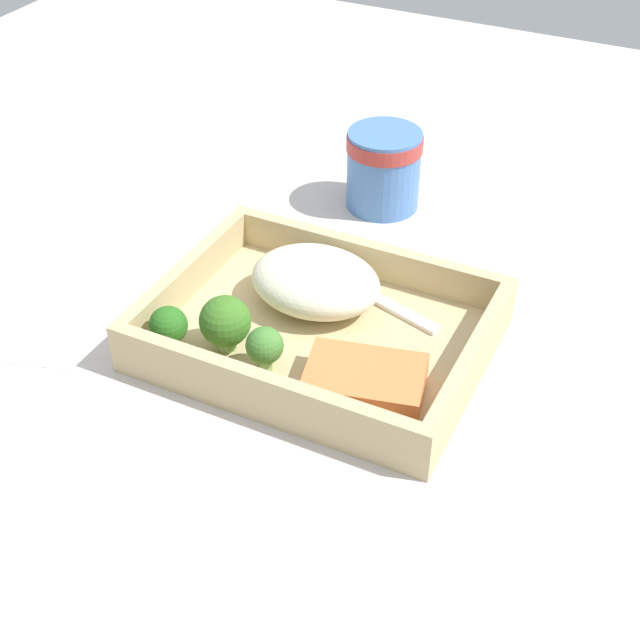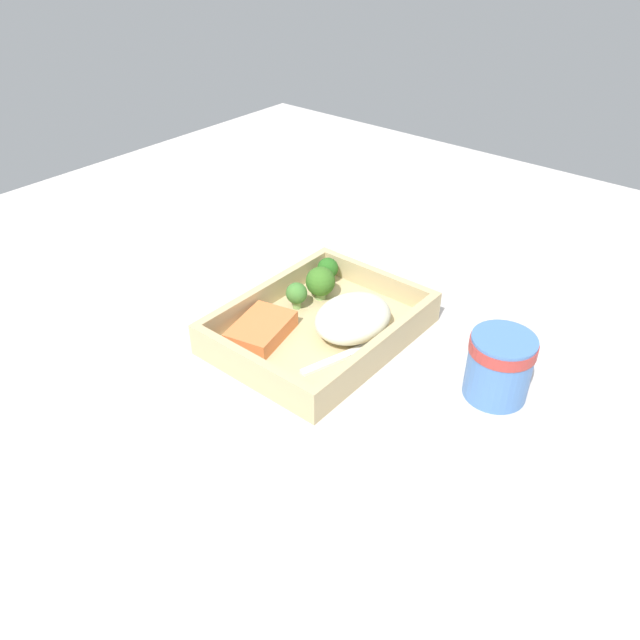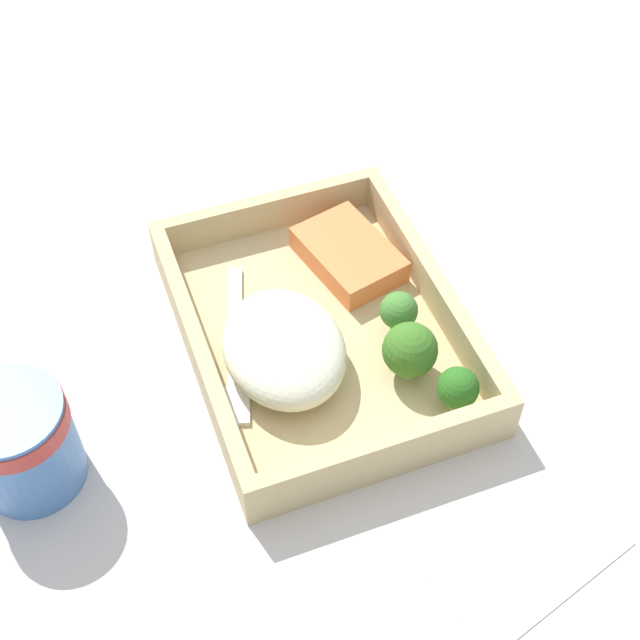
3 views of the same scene
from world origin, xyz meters
TOP-DOWN VIEW (x-y plane):
  - ground_plane at (0.00, 0.00)cm, footprint 160.00×160.00cm
  - takeout_tray at (0.00, 0.00)cm, footprint 27.44×20.98cm
  - tray_rim at (0.00, 0.00)cm, footprint 27.44×20.98cm
  - salmon_fillet at (-6.26, 4.92)cm, footprint 10.34×8.16cm
  - mashed_potatoes at (2.30, -3.80)cm, footprint 11.58×9.28cm
  - broccoli_floret_1 at (6.11, 4.98)cm, footprint 4.28×4.28cm
  - broccoli_floret_2 at (10.29, 7.00)cm, footprint 3.19×3.19cm
  - broccoli_floret_3 at (1.97, 5.90)cm, footprint 3.05×3.05cm
  - fork at (-0.22, -7.05)cm, footprint 15.60×6.18cm
  - paper_cup at (4.35, -23.71)cm, footprint 7.78×7.78cm
  - receipt_slip at (22.49, 6.67)cm, footprint 10.90×14.97cm

SIDE VIEW (x-z plane):
  - ground_plane at x=0.00cm, z-range -2.00..0.00cm
  - receipt_slip at x=22.49cm, z-range 0.00..0.24cm
  - takeout_tray at x=0.00cm, z-range 0.00..1.20cm
  - fork at x=-0.22cm, z-range 1.20..1.64cm
  - salmon_fillet at x=-6.26cm, z-range 1.20..3.45cm
  - tray_rim at x=0.00cm, z-range 1.20..4.54cm
  - broccoli_floret_2 at x=10.29cm, z-range 1.48..5.43cm
  - broccoli_floret_3 at x=1.97cm, z-range 1.54..5.49cm
  - mashed_potatoes at x=2.30cm, z-range 1.20..5.83cm
  - broccoli_floret_1 at x=6.11cm, z-range 1.42..6.34cm
  - paper_cup at x=4.35cm, z-range 0.48..8.81cm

